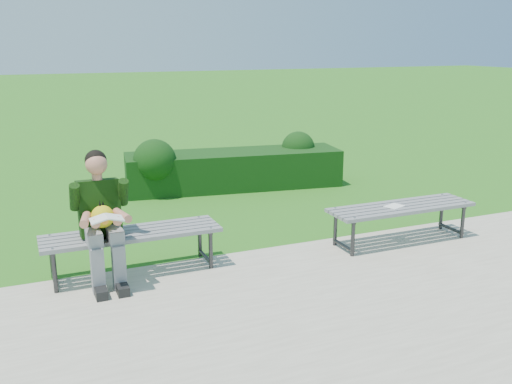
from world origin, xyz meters
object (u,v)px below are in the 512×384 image
at_px(hedge, 230,167).
at_px(bench_left, 132,237).
at_px(bench_right, 401,210).
at_px(paper_sheet, 394,206).
at_px(seated_boy, 101,215).

bearing_deg(hedge, bench_left, -126.03).
relative_size(bench_left, bench_right, 1.00).
distance_m(bench_right, paper_sheet, 0.12).
height_order(hedge, seated_boy, seated_boy).
distance_m(hedge, bench_right, 3.43).
distance_m(bench_right, seated_boy, 3.45).
height_order(hedge, paper_sheet, hedge).
bearing_deg(hedge, paper_sheet, -75.87).
height_order(bench_right, paper_sheet, bench_right).
distance_m(hedge, seated_boy, 4.01).
bearing_deg(bench_left, seated_boy, -162.87).
relative_size(hedge, bench_right, 2.00).
bearing_deg(bench_right, hedge, 105.74).
height_order(hedge, bench_left, hedge).
xyz_separation_m(hedge, paper_sheet, (0.83, -3.30, 0.12)).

